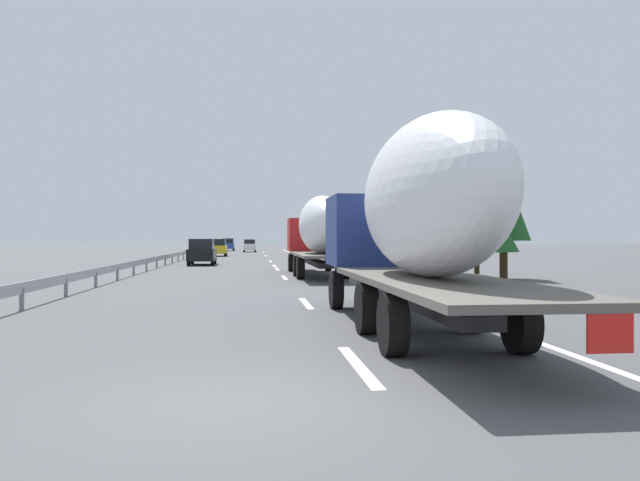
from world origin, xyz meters
name	(u,v)px	position (x,y,z in m)	size (l,w,h in m)	color
ground_plane	(249,264)	(40.00, 0.00, 0.00)	(260.00, 260.00, 0.00)	#4C4C4F
lane_stripe_0	(358,365)	(2.00, -1.80, 0.00)	(3.20, 0.20, 0.01)	white
lane_stripe_1	(306,303)	(11.23, -1.80, 0.00)	(3.20, 0.20, 0.01)	white
lane_stripe_2	(284,278)	(23.52, -1.80, 0.00)	(3.20, 0.20, 0.01)	white
lane_stripe_3	(277,269)	(32.12, -1.80, 0.00)	(3.20, 0.20, 0.01)	white
lane_stripe_4	(274,266)	(36.64, -1.80, 0.00)	(3.20, 0.20, 0.01)	white
lane_stripe_5	(271,261)	(45.63, -1.80, 0.00)	(3.20, 0.20, 0.01)	white
lane_stripe_6	(266,256)	(63.21, -1.80, 0.00)	(3.20, 0.20, 0.01)	white
lane_stripe_7	(263,253)	(77.24, -1.80, 0.00)	(3.20, 0.20, 0.01)	white
edge_line_right	(315,261)	(45.00, -5.50, 0.00)	(110.00, 0.20, 0.01)	white
truck_lead	(319,231)	(24.51, -3.60, 2.30)	(13.20, 2.55, 4.01)	#B21919
truck_trailing	(416,215)	(5.41, -3.60, 2.44)	(12.80, 2.55, 4.28)	navy
car_black_suv	(202,252)	(39.11, 3.39, 0.95)	(4.58, 1.89, 1.90)	black
car_yellow_coupe	(218,247)	(61.55, 3.40, 0.94)	(4.72, 1.85, 1.87)	gold
car_blue_sedan	(228,245)	(91.36, 3.35, 0.96)	(4.35, 1.85, 1.91)	#28479E
car_white_van	(250,246)	(82.01, 0.04, 0.91)	(4.70, 1.74, 1.77)	white
road_sign	(324,235)	(48.45, -6.70, 2.24)	(0.10, 0.90, 3.25)	gray
tree_0	(477,213)	(20.12, -10.35, 3.09)	(3.71, 3.71, 4.85)	#472D19
tree_1	(341,221)	(59.71, -9.81, 3.78)	(2.94, 2.94, 6.31)	#472D19
tree_2	(355,220)	(51.68, -9.98, 3.68)	(2.59, 2.59, 5.94)	#472D19
tree_4	(348,221)	(69.02, -12.03, 4.07)	(2.83, 2.83, 6.68)	#472D19
tree_5	(504,204)	(21.65, -12.25, 3.61)	(2.54, 2.54, 5.45)	#472D19
guardrail_median	(172,256)	(43.00, 6.00, 0.58)	(94.00, 0.10, 0.76)	#9EA0A5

